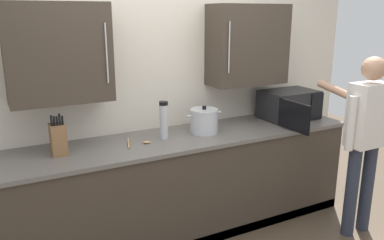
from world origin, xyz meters
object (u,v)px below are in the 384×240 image
(microwave_oven, at_px, (287,105))
(thermos_flask, at_px, (164,120))
(stock_pot, at_px, (204,121))
(wooden_spoon, at_px, (137,143))
(knife_block, at_px, (58,139))
(person_figure, at_px, (365,132))

(microwave_oven, distance_m, thermos_flask, 1.36)
(stock_pot, bearing_deg, wooden_spoon, -178.37)
(microwave_oven, distance_m, wooden_spoon, 1.61)
(microwave_oven, relative_size, thermos_flask, 2.36)
(knife_block, height_order, wooden_spoon, knife_block)
(thermos_flask, relative_size, stock_pot, 0.94)
(microwave_oven, distance_m, stock_pot, 0.97)
(wooden_spoon, bearing_deg, stock_pot, 1.63)
(wooden_spoon, xyz_separation_m, person_figure, (1.80, -0.74, 0.04))
(microwave_oven, height_order, thermos_flask, thermos_flask)
(microwave_oven, bearing_deg, knife_block, -179.95)
(microwave_oven, bearing_deg, wooden_spoon, -178.34)
(stock_pot, bearing_deg, knife_block, 178.77)
(person_figure, bearing_deg, microwave_oven, 103.45)
(knife_block, distance_m, person_figure, 2.53)
(stock_pot, bearing_deg, person_figure, -33.14)
(thermos_flask, distance_m, stock_pot, 0.39)
(microwave_oven, bearing_deg, person_figure, -76.55)
(microwave_oven, height_order, knife_block, knife_block)
(microwave_oven, height_order, wooden_spoon, microwave_oven)
(stock_pot, relative_size, wooden_spoon, 1.49)
(microwave_oven, relative_size, stock_pot, 2.21)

